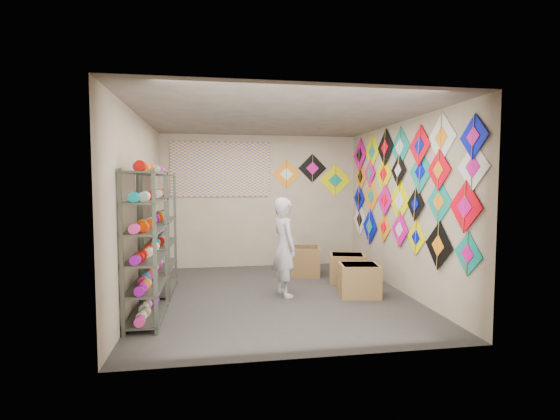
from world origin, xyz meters
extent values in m
plane|color=#33302D|center=(0.00, 0.00, 0.00)|extent=(4.50, 4.50, 0.00)
plane|color=tan|center=(0.00, 2.25, 1.35)|extent=(4.00, 0.00, 4.00)
plane|color=tan|center=(0.00, -2.25, 1.35)|extent=(4.00, 0.00, 4.00)
plane|color=tan|center=(-2.00, 0.00, 1.35)|extent=(0.00, 4.50, 4.50)
plane|color=tan|center=(2.00, 0.00, 1.35)|extent=(0.00, 4.50, 4.50)
plane|color=gray|center=(0.00, 0.00, 2.70)|extent=(4.50, 4.50, 0.00)
cube|color=#4C5147|center=(-1.78, -0.85, 0.95)|extent=(0.40, 1.10, 1.90)
cube|color=#4C5147|center=(-1.78, 0.45, 0.95)|extent=(0.40, 1.10, 1.90)
cylinder|color=#EE2E92|center=(-1.78, -1.33, 1.04)|extent=(0.12, 0.10, 0.12)
cylinder|color=#FF3C00|center=(-1.78, -1.14, 1.04)|extent=(0.12, 0.10, 0.12)
cylinder|color=#FFA119|center=(-1.78, -0.95, 1.04)|extent=(0.12, 0.10, 0.12)
cylinder|color=white|center=(-1.78, -0.75, 1.04)|extent=(0.12, 0.10, 0.12)
cylinder|color=#C50C05|center=(-1.78, -0.56, 1.04)|extent=(0.12, 0.10, 0.12)
cylinder|color=#840D8F|center=(-1.78, -0.37, 1.04)|extent=(0.12, 0.10, 0.12)
cylinder|color=tan|center=(-1.78, -0.03, 1.04)|extent=(0.12, 0.10, 0.12)
cylinder|color=#089296|center=(-1.78, 0.16, 1.04)|extent=(0.12, 0.10, 0.12)
cylinder|color=#EE2E92|center=(-1.78, 0.35, 1.04)|extent=(0.12, 0.10, 0.12)
cylinder|color=#FF3C00|center=(-1.78, 0.55, 1.04)|extent=(0.12, 0.10, 0.12)
cylinder|color=#FFA119|center=(-1.78, 0.74, 1.04)|extent=(0.12, 0.10, 0.12)
cylinder|color=white|center=(-1.78, 0.93, 1.04)|extent=(0.12, 0.10, 0.12)
cube|color=#0E8C7F|center=(1.99, -1.80, 0.91)|extent=(0.01, 0.53, 0.53)
cube|color=black|center=(1.97, -1.20, 0.91)|extent=(0.02, 0.65, 0.65)
cube|color=#EEEB00|center=(1.99, -0.56, 0.94)|extent=(0.02, 0.54, 0.54)
cube|color=#E6079A|center=(1.97, -0.05, 0.99)|extent=(0.02, 0.58, 0.58)
cube|color=orange|center=(1.99, 0.59, 0.96)|extent=(0.04, 0.55, 0.55)
cube|color=#0009CD|center=(1.97, 1.21, 0.90)|extent=(0.02, 0.69, 0.69)
cube|color=white|center=(1.99, 1.79, 0.98)|extent=(0.01, 0.70, 0.70)
cube|color=#F40017|center=(1.97, -1.74, 1.46)|extent=(0.03, 0.63, 0.63)
cube|color=#0E8C7F|center=(1.99, -1.15, 1.49)|extent=(0.02, 0.60, 0.60)
cube|color=black|center=(1.97, -0.55, 1.43)|extent=(0.03, 0.51, 0.51)
cube|color=#EEEB00|center=(1.99, 0.01, 1.44)|extent=(0.03, 0.71, 0.71)
cube|color=#E6079A|center=(1.97, 0.54, 1.44)|extent=(0.03, 0.58, 0.58)
cube|color=orange|center=(1.99, 1.20, 1.48)|extent=(0.01, 0.69, 0.69)
cube|color=#0009CD|center=(1.97, 1.81, 1.41)|extent=(0.02, 0.57, 0.57)
cube|color=white|center=(1.99, -1.84, 1.92)|extent=(0.03, 0.58, 0.58)
cube|color=#F40017|center=(1.97, -1.15, 1.91)|extent=(0.01, 0.55, 0.55)
cube|color=#0E8C7F|center=(1.99, -0.64, 1.89)|extent=(0.04, 0.64, 0.64)
cube|color=black|center=(1.97, 0.03, 1.94)|extent=(0.03, 0.52, 0.52)
cube|color=#EEEB00|center=(1.99, 0.64, 1.88)|extent=(0.03, 0.66, 0.66)
cube|color=#E6079A|center=(1.97, 1.25, 1.91)|extent=(0.01, 0.52, 0.52)
cube|color=orange|center=(1.99, 1.77, 1.85)|extent=(0.02, 0.63, 0.63)
cube|color=#0009CD|center=(1.97, -1.86, 2.26)|extent=(0.03, 0.52, 0.52)
cube|color=white|center=(1.99, -1.17, 2.32)|extent=(0.01, 0.67, 0.67)
cube|color=#F40017|center=(1.97, -0.63, 2.27)|extent=(0.04, 0.60, 0.60)
cube|color=#0E8C7F|center=(1.99, 0.02, 2.30)|extent=(0.02, 0.66, 0.66)
cube|color=black|center=(1.97, 0.56, 2.34)|extent=(0.03, 0.64, 0.64)
cube|color=#EEEB00|center=(1.99, 1.19, 2.31)|extent=(0.03, 0.67, 0.67)
cube|color=#E6079A|center=(1.97, 1.79, 2.29)|extent=(0.04, 0.70, 0.70)
cube|color=orange|center=(0.55, 2.24, 1.91)|extent=(0.61, 0.02, 0.61)
cube|color=black|center=(1.10, 2.24, 2.03)|extent=(0.61, 0.02, 0.61)
cube|color=#EEEB00|center=(1.60, 2.24, 1.78)|extent=(0.68, 0.02, 0.68)
cube|color=#694FAC|center=(-0.80, 2.23, 2.00)|extent=(2.00, 0.01, 1.10)
imported|color=#BDAFAB|center=(0.12, -0.01, 0.75)|extent=(0.74, 0.64, 1.51)
cube|color=brown|center=(1.24, -0.23, 0.25)|extent=(0.66, 0.58, 0.50)
cube|color=brown|center=(1.34, 0.61, 0.25)|extent=(0.71, 0.64, 0.49)
cube|color=brown|center=(0.74, 1.28, 0.26)|extent=(0.68, 0.72, 0.53)
camera|label=1|loc=(-0.92, -6.07, 1.75)|focal=26.00mm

